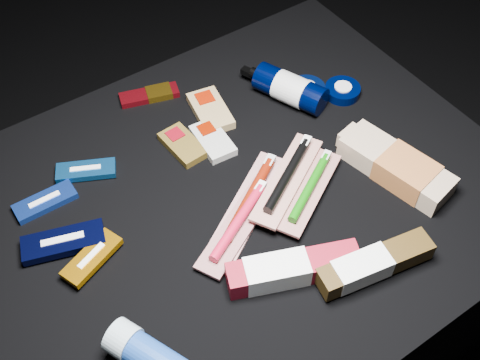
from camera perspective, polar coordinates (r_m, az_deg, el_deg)
ground at (r=1.41m, az=-0.28°, el=-11.30°), size 3.00×3.00×0.00m
cloth_table at (r=1.24m, az=-0.31°, el=-7.01°), size 0.98×0.78×0.40m
luna_bar_0 at (r=1.11m, az=-17.99°, el=-1.97°), size 0.11×0.04×0.01m
luna_bar_1 at (r=1.13m, az=-14.39°, el=0.88°), size 0.11×0.08×0.01m
luna_bar_2 at (r=1.04m, az=-16.38°, el=-5.65°), size 0.14×0.09×0.02m
luna_bar_3 at (r=1.01m, az=-13.86°, el=-7.16°), size 0.11×0.08×0.01m
clif_bar_0 at (r=1.15m, az=-5.54°, el=3.44°), size 0.06×0.10×0.02m
clif_bar_1 at (r=1.15m, az=-2.69°, el=3.91°), size 0.06×0.10×0.02m
clif_bar_2 at (r=1.21m, az=-2.90°, el=6.73°), size 0.08×0.12×0.02m
power_bar at (r=1.25m, az=-8.29°, el=8.05°), size 0.12×0.07×0.01m
lotion_bottle at (r=1.22m, az=4.76°, el=8.62°), size 0.11×0.19×0.06m
cream_tin_upper at (r=1.25m, az=6.35°, el=8.45°), size 0.07×0.07×0.02m
cream_tin_lower at (r=1.26m, az=9.69°, el=8.35°), size 0.07×0.07×0.02m
bodywash_bottle at (r=1.12m, az=14.70°, el=1.17°), size 0.11×0.23×0.05m
deodorant_stick at (r=0.90m, az=-8.74°, el=-16.16°), size 0.10×0.14×0.05m
toothbrush_pack_0 at (r=1.05m, az=0.95°, el=-1.91°), size 0.23×0.17×0.03m
toothbrush_pack_1 at (r=1.02m, az=-0.12°, el=-4.07°), size 0.21×0.14×0.02m
toothbrush_pack_2 at (r=1.06m, az=6.66°, el=-0.76°), size 0.20×0.14×0.02m
toothbrush_pack_3 at (r=1.07m, az=4.58°, el=0.39°), size 0.22×0.15×0.02m
toothpaste_carton_red at (r=0.97m, az=4.54°, el=-8.49°), size 0.22×0.12×0.04m
toothpaste_carton_green at (r=0.99m, az=12.24°, el=-7.91°), size 0.20×0.08×0.04m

